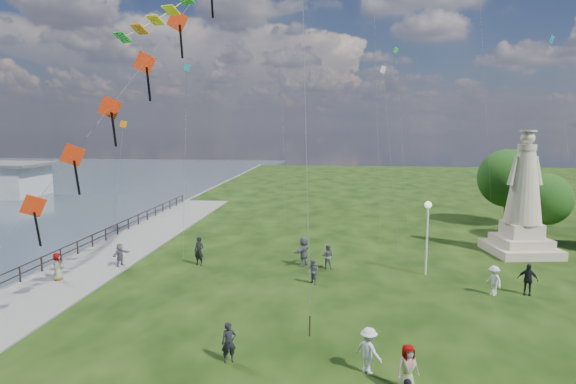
# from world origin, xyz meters

# --- Properties ---
(waterfront) EXTENTS (200.00, 200.00, 1.51)m
(waterfront) POSITION_xyz_m (-15.24, 8.99, -0.06)
(waterfront) COLOR #35464F
(waterfront) RESTS_ON ground
(statue) EXTENTS (4.83, 4.83, 8.59)m
(statue) POSITION_xyz_m (14.26, 17.95, 3.25)
(statue) COLOR #C3B194
(statue) RESTS_ON ground
(lamppost) EXTENTS (0.41, 0.41, 4.47)m
(lamppost) POSITION_xyz_m (6.85, 12.25, 3.22)
(lamppost) COLOR silver
(lamppost) RESTS_ON ground
(tree_row) EXTENTS (9.62, 13.56, 6.84)m
(tree_row) POSITION_xyz_m (17.69, 24.91, 3.73)
(tree_row) COLOR #382314
(tree_row) RESTS_ON ground
(person_0) EXTENTS (0.67, 0.57, 1.56)m
(person_0) POSITION_xyz_m (-2.40, 0.41, 0.78)
(person_0) COLOR black
(person_0) RESTS_ON ground
(person_1) EXTENTS (0.79, 0.81, 1.45)m
(person_1) POSITION_xyz_m (0.22, 9.78, 0.72)
(person_1) COLOR #595960
(person_1) RESTS_ON ground
(person_2) EXTENTS (1.21, 1.15, 1.71)m
(person_2) POSITION_xyz_m (2.82, 0.18, 0.85)
(person_2) COLOR silver
(person_2) RESTS_ON ground
(person_4) EXTENTS (0.93, 0.76, 1.65)m
(person_4) POSITION_xyz_m (4.06, -0.91, 0.82)
(person_4) COLOR #595960
(person_4) RESTS_ON ground
(person_5) EXTENTS (1.05, 1.47, 1.46)m
(person_5) POSITION_xyz_m (-12.08, 11.63, 0.73)
(person_5) COLOR #595960
(person_5) RESTS_ON ground
(person_6) EXTENTS (0.78, 0.63, 1.87)m
(person_6) POSITION_xyz_m (-7.26, 12.67, 0.93)
(person_6) COLOR black
(person_6) RESTS_ON ground
(person_7) EXTENTS (0.84, 0.63, 1.55)m
(person_7) POSITION_xyz_m (0.95, 12.91, 0.78)
(person_7) COLOR #595960
(person_7) RESTS_ON ground
(person_8) EXTENTS (0.92, 1.16, 1.59)m
(person_8) POSITION_xyz_m (9.82, 9.09, 0.80)
(person_8) COLOR silver
(person_8) RESTS_ON ground
(person_9) EXTENTS (1.10, 0.80, 1.69)m
(person_9) POSITION_xyz_m (11.61, 9.33, 0.84)
(person_9) COLOR black
(person_9) RESTS_ON ground
(person_10) EXTENTS (0.60, 0.85, 1.59)m
(person_10) POSITION_xyz_m (-14.39, 8.59, 0.80)
(person_10) COLOR #595960
(person_10) RESTS_ON ground
(person_11) EXTENTS (1.40, 1.93, 1.91)m
(person_11) POSITION_xyz_m (-0.60, 13.27, 0.96)
(person_11) COLOR #595960
(person_11) RESTS_ON ground
(red_kite_train) EXTENTS (10.48, 9.35, 18.22)m
(red_kite_train) POSITION_xyz_m (-7.20, 4.63, 11.34)
(red_kite_train) COLOR black
(red_kite_train) RESTS_ON ground
(small_kites) EXTENTS (32.26, 17.68, 26.58)m
(small_kites) POSITION_xyz_m (2.51, 22.83, 13.98)
(small_kites) COLOR teal
(small_kites) RESTS_ON ground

